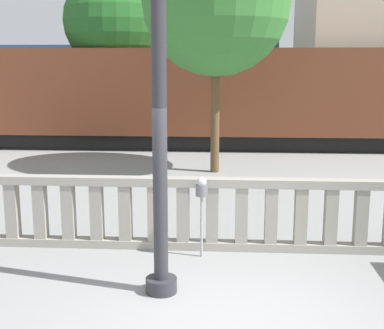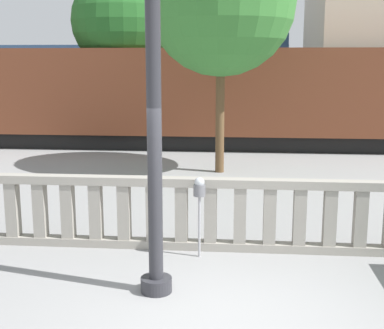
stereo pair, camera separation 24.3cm
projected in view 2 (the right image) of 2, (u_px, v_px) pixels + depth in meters
ground_plane at (218, 322)px, 6.41m from camera, size 160.00×160.00×0.00m
balustrade at (225, 215)px, 8.76m from camera, size 13.94×0.24×1.21m
lamppost at (153, 32)px, 6.61m from camera, size 0.43×0.43×6.97m
parking_meter at (199, 192)px, 8.37m from camera, size 0.19×0.19×1.30m
train_near at (176, 96)px, 19.22m from camera, size 25.49×2.73×4.10m
train_far at (110, 78)px, 30.83m from camera, size 20.48×2.80×4.52m
tree_left at (221, 1)px, 14.17m from camera, size 3.99×3.99×6.63m
tree_right at (121, 22)px, 19.28m from camera, size 3.57×3.57×6.28m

